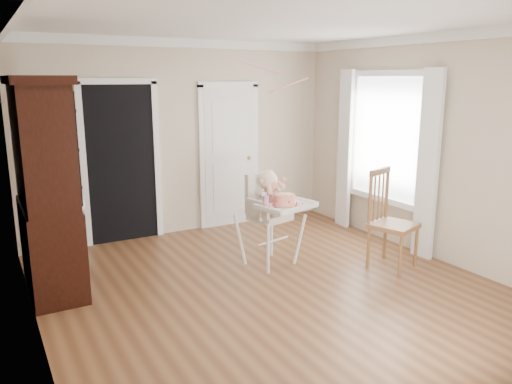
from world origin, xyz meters
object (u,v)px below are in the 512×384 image
sippy_cup (266,201)px  china_cabinet (46,187)px  cake (285,200)px  dining_chair (391,222)px  high_chair (270,209)px

sippy_cup → china_cabinet: size_ratio=0.08×
cake → china_cabinet: (-2.38, 0.78, 0.26)m
cake → china_cabinet: 2.52m
dining_chair → china_cabinet: bearing=141.5°
high_chair → cake: size_ratio=3.79×
sippy_cup → cake: bearing=-11.8°
cake → china_cabinet: china_cabinet is taller
cake → high_chair: bearing=97.4°
high_chair → dining_chair: bearing=-44.9°
china_cabinet → dining_chair: (3.54, -1.26, -0.56)m
high_chair → china_cabinet: 2.44m
cake → sippy_cup: 0.23m
cake → china_cabinet: size_ratio=0.13×
china_cabinet → dining_chair: bearing=-19.6°
cake → sippy_cup: (-0.22, 0.05, 0.00)m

